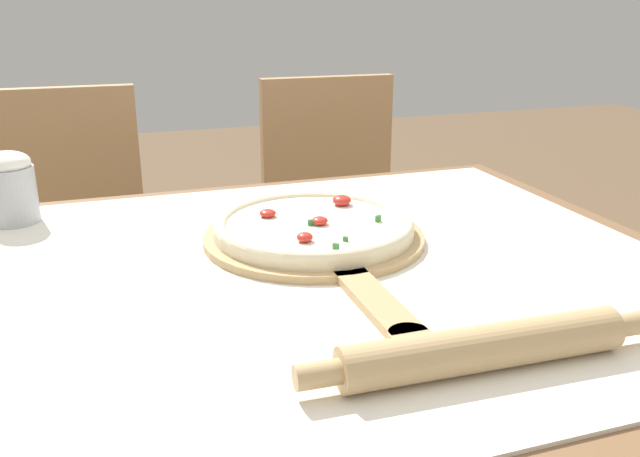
# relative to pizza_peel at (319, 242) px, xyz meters

# --- Properties ---
(dining_table) EXTENTS (1.12, 0.95, 0.75)m
(dining_table) POSITION_rel_pizza_peel_xyz_m (-0.04, -0.08, -0.13)
(dining_table) COLOR brown
(dining_table) RESTS_ON ground_plane
(towel_cloth) EXTENTS (1.04, 0.87, 0.00)m
(towel_cloth) POSITION_rel_pizza_peel_xyz_m (-0.04, -0.08, -0.01)
(towel_cloth) COLOR white
(towel_cloth) RESTS_ON dining_table
(pizza_peel) EXTENTS (0.34, 0.54, 0.01)m
(pizza_peel) POSITION_rel_pizza_peel_xyz_m (0.00, 0.00, 0.00)
(pizza_peel) COLOR tan
(pizza_peel) RESTS_ON towel_cloth
(pizza) EXTENTS (0.31, 0.31, 0.04)m
(pizza) POSITION_rel_pizza_peel_xyz_m (0.00, 0.02, 0.02)
(pizza) COLOR beige
(pizza) RESTS_ON pizza_peel
(rolling_pin) EXTENTS (0.40, 0.06, 0.05)m
(rolling_pin) POSITION_rel_pizza_peel_xyz_m (0.05, -0.39, 0.02)
(rolling_pin) COLOR tan
(rolling_pin) RESTS_ON towel_cloth
(chair_left) EXTENTS (0.41, 0.41, 0.90)m
(chair_left) POSITION_rel_pizza_peel_xyz_m (-0.39, 0.78, -0.24)
(chair_left) COLOR tan
(chair_left) RESTS_ON ground_plane
(chair_right) EXTENTS (0.41, 0.41, 0.90)m
(chair_right) POSITION_rel_pizza_peel_xyz_m (0.31, 0.78, -0.24)
(chair_right) COLOR tan
(chair_right) RESTS_ON ground_plane
(flour_cup) EXTENTS (0.08, 0.08, 0.12)m
(flour_cup) POSITION_rel_pizza_peel_xyz_m (-0.45, 0.27, 0.06)
(flour_cup) COLOR #B2B7BC
(flour_cup) RESTS_ON towel_cloth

